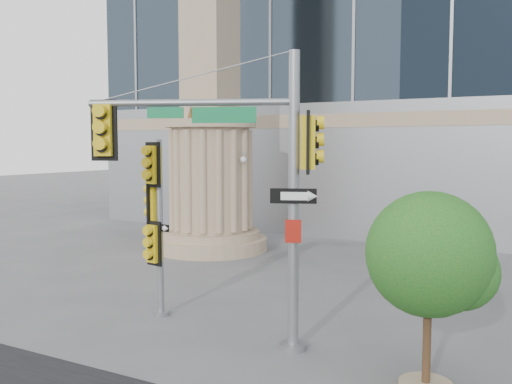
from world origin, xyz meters
The scene contains 5 objects.
ground centered at (0.00, 0.00, 0.00)m, with size 120.00×120.00×0.00m, color #545456.
monument centered at (-6.00, 9.00, 5.52)m, with size 4.40×4.40×16.60m.
main_signal_pole centered at (0.51, 0.28, 3.72)m, with size 4.41×2.14×6.01m.
secondary_signal_pole centered at (-2.37, 1.14, 2.52)m, with size 0.74×0.63×4.29m.
street_tree centered at (4.34, 0.14, 2.23)m, with size 2.18×2.13×3.39m.
Camera 1 is at (6.35, -9.56, 4.17)m, focal length 40.00 mm.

